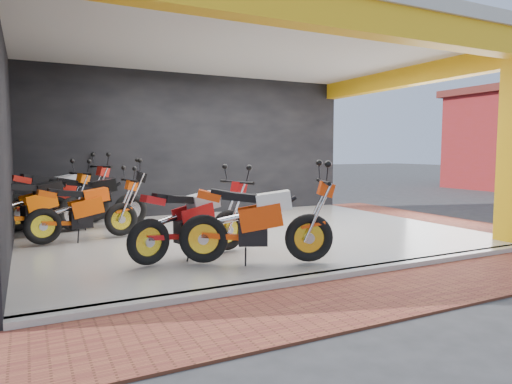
# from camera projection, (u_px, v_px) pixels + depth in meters

# --- Properties ---
(ground) EXTENTS (80.00, 80.00, 0.00)m
(ground) POSITION_uv_depth(u_px,v_px,m) (309.00, 260.00, 6.88)
(ground) COLOR #2D2D30
(ground) RESTS_ON ground
(showroom_floor) EXTENTS (8.00, 6.00, 0.10)m
(showroom_floor) POSITION_uv_depth(u_px,v_px,m) (251.00, 235.00, 8.65)
(showroom_floor) COLOR silver
(showroom_floor) RESTS_ON ground
(showroom_ceiling) EXTENTS (8.40, 6.40, 0.20)m
(showroom_ceiling) POSITION_uv_depth(u_px,v_px,m) (250.00, 44.00, 8.33)
(showroom_ceiling) COLOR beige
(showroom_ceiling) RESTS_ON corner_column
(back_wall) EXTENTS (8.20, 0.20, 3.50)m
(back_wall) POSITION_uv_depth(u_px,v_px,m) (196.00, 147.00, 11.26)
(back_wall) COLOR black
(back_wall) RESTS_ON ground
(header_beam_front) EXTENTS (8.40, 0.30, 0.40)m
(header_beam_front) POSITION_uv_depth(u_px,v_px,m) (356.00, 18.00, 5.69)
(header_beam_front) COLOR yellow
(header_beam_front) RESTS_ON corner_column
(header_beam_right) EXTENTS (0.30, 6.40, 0.40)m
(header_beam_right) POSITION_uv_depth(u_px,v_px,m) (412.00, 76.00, 10.15)
(header_beam_right) COLOR yellow
(header_beam_right) RESTS_ON corner_column
(floor_kerb) EXTENTS (8.00, 0.20, 0.10)m
(floor_kerb) POSITION_uv_depth(u_px,v_px,m) (352.00, 273.00, 5.97)
(floor_kerb) COLOR silver
(floor_kerb) RESTS_ON ground
(paver_front) EXTENTS (9.00, 1.40, 0.03)m
(paver_front) POSITION_uv_depth(u_px,v_px,m) (395.00, 292.00, 5.28)
(paver_front) COLOR brown
(paver_front) RESTS_ON ground
(paver_right) EXTENTS (1.40, 7.00, 0.03)m
(paver_right) POSITION_uv_depth(u_px,v_px,m) (432.00, 220.00, 10.81)
(paver_right) COLOR brown
(paver_right) RESTS_ON ground
(moto_hero) EXTENTS (2.36, 1.66, 1.36)m
(moto_hero) POSITION_uv_depth(u_px,v_px,m) (309.00, 215.00, 6.22)
(moto_hero) COLOR #E33E09
(moto_hero) RESTS_ON showroom_floor
(moto_row_a) EXTENTS (2.22, 1.30, 1.28)m
(moto_row_a) POSITION_uv_depth(u_px,v_px,m) (228.00, 210.00, 6.95)
(moto_row_a) COLOR #B71314
(moto_row_a) RESTS_ON showroom_floor
(moto_row_b) EXTENTS (2.28, 1.08, 1.34)m
(moto_row_b) POSITION_uv_depth(u_px,v_px,m) (130.00, 194.00, 9.21)
(moto_row_b) COLOR black
(moto_row_b) RESTS_ON showroom_floor
(moto_row_c) EXTENTS (2.09, 1.05, 1.22)m
(moto_row_c) POSITION_uv_depth(u_px,v_px,m) (121.00, 203.00, 8.14)
(moto_row_c) COLOR #DC4B09
(moto_row_c) RESTS_ON showroom_floor
(moto_row_d) EXTENTS (2.31, 1.63, 1.33)m
(moto_row_d) POSITION_uv_depth(u_px,v_px,m) (73.00, 197.00, 8.71)
(moto_row_d) COLOR #E85D09
(moto_row_d) RESTS_ON showroom_floor
(moto_row_e) EXTENTS (2.53, 1.66, 1.45)m
(moto_row_e) POSITION_uv_depth(u_px,v_px,m) (93.00, 189.00, 9.71)
(moto_row_e) COLOR #AE1B12
(moto_row_e) RESTS_ON showroom_floor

